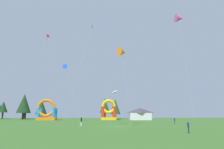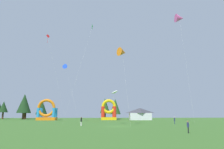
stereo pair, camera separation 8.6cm
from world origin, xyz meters
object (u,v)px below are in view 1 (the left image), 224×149
(person_near_camera, at_px, (81,121))
(person_midfield, at_px, (175,120))
(kite_blue_delta, at_px, (66,67))
(person_left_edge, at_px, (188,126))
(inflatable_yellow_castle, at_px, (47,113))
(inflatable_orange_dome, at_px, (109,112))
(kite_red_diamond, at_px, (48,38))
(kite_pink_delta, at_px, (179,18))
(kite_green_diamond, at_px, (92,27))
(festival_tent, at_px, (140,114))
(kite_white_parafoil, at_px, (115,92))
(kite_orange_delta, at_px, (122,52))

(person_near_camera, bearing_deg, person_midfield, 11.05)
(kite_blue_delta, bearing_deg, person_left_edge, -54.31)
(inflatable_yellow_castle, relative_size, inflatable_orange_dome, 0.99)
(inflatable_yellow_castle, bearing_deg, person_midfield, -33.95)
(kite_red_diamond, height_order, person_left_edge, kite_red_diamond)
(kite_blue_delta, relative_size, person_midfield, 9.80)
(kite_pink_delta, distance_m, kite_green_diamond, 23.79)
(person_near_camera, height_order, festival_tent, festival_tent)
(kite_blue_delta, relative_size, person_left_edge, 10.19)
(person_left_edge, xyz_separation_m, festival_tent, (2.07, 44.63, 1.11))
(inflatable_yellow_castle, bearing_deg, kite_white_parafoil, -49.87)
(person_left_edge, distance_m, festival_tent, 44.69)
(inflatable_yellow_castle, distance_m, festival_tent, 31.55)
(festival_tent, bearing_deg, person_near_camera, -120.15)
(kite_red_diamond, xyz_separation_m, kite_orange_delta, (22.29, -25.19, -12.33))
(kite_blue_delta, distance_m, inflatable_yellow_castle, 20.77)
(inflatable_orange_dome, bearing_deg, person_left_edge, -79.28)
(kite_orange_delta, bearing_deg, person_midfield, 27.42)
(kite_blue_delta, distance_m, kite_white_parafoil, 18.54)
(kite_orange_delta, xyz_separation_m, inflatable_yellow_castle, (-22.54, 29.94, -12.25))
(kite_pink_delta, distance_m, person_left_edge, 37.50)
(kite_blue_delta, relative_size, kite_white_parafoil, 2.09)
(kite_orange_delta, bearing_deg, kite_red_diamond, 131.51)
(kite_green_diamond, height_order, festival_tent, kite_green_diamond)
(kite_blue_delta, distance_m, person_near_camera, 20.84)
(kite_white_parafoil, distance_m, person_midfield, 15.07)
(festival_tent, bearing_deg, person_left_edge, -92.66)
(person_near_camera, bearing_deg, kite_orange_delta, -11.72)
(inflatable_yellow_castle, xyz_separation_m, festival_tent, (31.54, 0.80, -0.47))
(kite_pink_delta, bearing_deg, inflatable_orange_dome, 130.46)
(inflatable_orange_dome, bearing_deg, kite_orange_delta, -86.82)
(kite_orange_delta, bearing_deg, inflatable_yellow_castle, 126.97)
(kite_white_parafoil, bearing_deg, festival_tent, 68.31)
(person_left_edge, bearing_deg, kite_red_diamond, 66.77)
(kite_pink_delta, distance_m, kite_blue_delta, 33.81)
(person_midfield, height_order, inflatable_yellow_castle, inflatable_yellow_castle)
(kite_red_diamond, distance_m, festival_tent, 40.46)
(kite_white_parafoil, distance_m, person_left_edge, 21.30)
(kite_orange_delta, height_order, person_near_camera, kite_orange_delta)
(kite_red_diamond, height_order, kite_blue_delta, kite_red_diamond)
(person_near_camera, distance_m, festival_tent, 34.14)
(kite_red_diamond, height_order, kite_green_diamond, kite_red_diamond)
(person_near_camera, distance_m, person_left_edge, 21.35)
(kite_orange_delta, height_order, kite_blue_delta, kite_blue_delta)
(kite_green_diamond, height_order, person_left_edge, kite_green_diamond)
(person_left_edge, bearing_deg, kite_blue_delta, 65.68)
(kite_blue_delta, bearing_deg, festival_tent, 33.25)
(kite_red_diamond, height_order, kite_orange_delta, kite_red_diamond)
(kite_green_diamond, distance_m, festival_tent, 33.68)
(kite_red_diamond, distance_m, inflatable_yellow_castle, 25.03)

